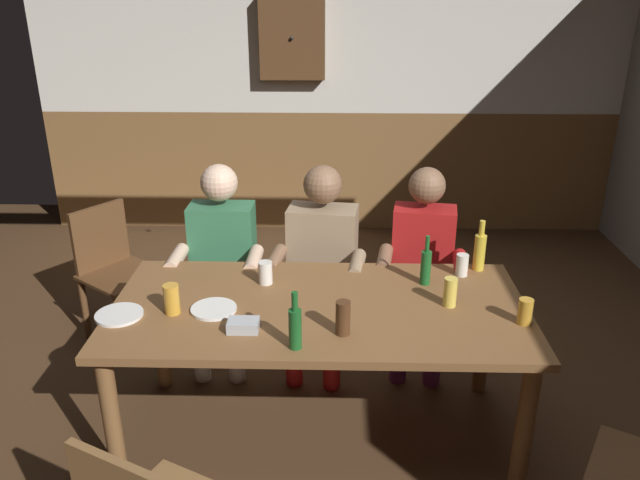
# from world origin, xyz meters

# --- Properties ---
(ground_plane) EXTENTS (7.05, 7.05, 0.00)m
(ground_plane) POSITION_xyz_m (0.00, 0.00, 0.00)
(ground_plane) COLOR #4C331E
(back_wall_upper) EXTENTS (5.21, 0.12, 1.49)m
(back_wall_upper) POSITION_xyz_m (0.00, 3.00, 1.85)
(back_wall_upper) COLOR silver
(back_wall_wainscot) EXTENTS (5.21, 0.12, 1.11)m
(back_wall_wainscot) POSITION_xyz_m (0.00, 3.00, 0.55)
(back_wall_wainscot) COLOR brown
(back_wall_wainscot) RESTS_ON ground_plane
(dining_table) EXTENTS (2.01, 0.98, 0.77)m
(dining_table) POSITION_xyz_m (0.00, -0.05, 0.67)
(dining_table) COLOR brown
(dining_table) RESTS_ON ground_plane
(person_0) EXTENTS (0.53, 0.50, 1.24)m
(person_0) POSITION_xyz_m (-0.60, 0.67, 0.69)
(person_0) COLOR #33724C
(person_0) RESTS_ON ground_plane
(person_1) EXTENTS (0.58, 0.57, 1.24)m
(person_1) POSITION_xyz_m (-0.01, 0.67, 0.69)
(person_1) COLOR #997F60
(person_1) RESTS_ON ground_plane
(person_2) EXTENTS (0.54, 0.54, 1.23)m
(person_2) POSITION_xyz_m (0.59, 0.67, 0.68)
(person_2) COLOR #AD1919
(person_2) RESTS_ON ground_plane
(chair_empty_near_left) EXTENTS (0.62, 0.62, 0.88)m
(chair_empty_near_left) POSITION_xyz_m (-1.37, 0.95, 0.48)
(chair_empty_near_left) COLOR brown
(chair_empty_near_left) RESTS_ON ground_plane
(condiment_caddy) EXTENTS (0.14, 0.10, 0.05)m
(condiment_caddy) POSITION_xyz_m (-0.33, -0.30, 0.79)
(condiment_caddy) COLOR #B2B7BC
(condiment_caddy) RESTS_ON dining_table
(plate_0) EXTENTS (0.22, 0.22, 0.01)m
(plate_0) POSITION_xyz_m (-0.93, -0.19, 0.77)
(plate_0) COLOR white
(plate_0) RESTS_ON dining_table
(plate_1) EXTENTS (0.22, 0.22, 0.01)m
(plate_1) POSITION_xyz_m (-0.50, -0.12, 0.77)
(plate_1) COLOR white
(plate_1) RESTS_ON dining_table
(bottle_0) EXTENTS (0.05, 0.05, 0.27)m
(bottle_0) POSITION_xyz_m (0.54, 0.19, 0.87)
(bottle_0) COLOR #195923
(bottle_0) RESTS_ON dining_table
(bottle_1) EXTENTS (0.06, 0.06, 0.28)m
(bottle_1) POSITION_xyz_m (0.85, 0.37, 0.88)
(bottle_1) COLOR gold
(bottle_1) RESTS_ON dining_table
(bottle_2) EXTENTS (0.06, 0.06, 0.27)m
(bottle_2) POSITION_xyz_m (-0.09, -0.44, 0.87)
(bottle_2) COLOR #195923
(bottle_2) RESTS_ON dining_table
(pint_glass_0) EXTENTS (0.07, 0.07, 0.16)m
(pint_glass_0) POSITION_xyz_m (0.11, -0.32, 0.85)
(pint_glass_0) COLOR #4C2D19
(pint_glass_0) RESTS_ON dining_table
(pint_glass_1) EXTENTS (0.07, 0.07, 0.14)m
(pint_glass_1) POSITION_xyz_m (-0.69, -0.15, 0.84)
(pint_glass_1) COLOR gold
(pint_glass_1) RESTS_ON dining_table
(pint_glass_2) EXTENTS (0.06, 0.06, 0.12)m
(pint_glass_2) POSITION_xyz_m (0.75, 0.30, 0.83)
(pint_glass_2) COLOR white
(pint_glass_2) RESTS_ON dining_table
(pint_glass_3) EXTENTS (0.06, 0.06, 0.14)m
(pint_glass_3) POSITION_xyz_m (0.63, -0.04, 0.84)
(pint_glass_3) COLOR #E5C64C
(pint_glass_3) RESTS_ON dining_table
(pint_glass_4) EXTENTS (0.07, 0.07, 0.12)m
(pint_glass_4) POSITION_xyz_m (0.94, -0.20, 0.83)
(pint_glass_4) COLOR gold
(pint_glass_4) RESTS_ON dining_table
(pint_glass_5) EXTENTS (0.07, 0.07, 0.12)m
(pint_glass_5) POSITION_xyz_m (-0.28, 0.18, 0.83)
(pint_glass_5) COLOR white
(pint_glass_5) RESTS_ON dining_table
(wall_dart_cabinet) EXTENTS (0.56, 0.15, 0.70)m
(wall_dart_cabinet) POSITION_xyz_m (-0.31, 2.87, 1.77)
(wall_dart_cabinet) COLOR brown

